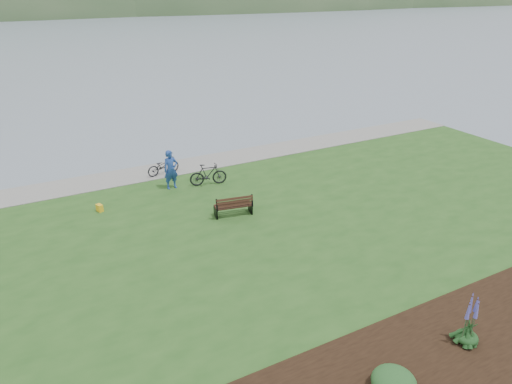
% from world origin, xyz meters
% --- Properties ---
extents(ground, '(600.00, 600.00, 0.00)m').
position_xyz_m(ground, '(0.00, 0.00, 0.00)').
color(ground, slate).
rests_on(ground, ground).
extents(lawn, '(34.00, 20.00, 0.40)m').
position_xyz_m(lawn, '(0.00, -2.00, 0.20)').
color(lawn, '#25501C').
rests_on(lawn, ground).
extents(shoreline_path, '(34.00, 2.20, 0.03)m').
position_xyz_m(shoreline_path, '(0.00, 6.90, 0.42)').
color(shoreline_path, gray).
rests_on(shoreline_path, lawn).
extents(far_hillside, '(580.00, 80.00, 38.00)m').
position_xyz_m(far_hillside, '(20.00, 170.00, 0.00)').
color(far_hillside, '#35512E').
rests_on(far_hillside, ground).
extents(park_bench, '(1.66, 0.91, 0.97)m').
position_xyz_m(park_bench, '(-1.73, 0.44, 0.88)').
color(park_bench, '#311B13').
rests_on(park_bench, lawn).
extents(person, '(0.82, 0.58, 2.22)m').
position_xyz_m(person, '(-3.11, 4.46, 1.51)').
color(person, '#204194').
rests_on(person, lawn).
extents(bicycle_a, '(0.94, 1.85, 0.92)m').
position_xyz_m(bicycle_a, '(-2.93, 6.35, 0.86)').
color(bicycle_a, black).
rests_on(bicycle_a, lawn).
extents(bicycle_b, '(0.90, 1.88, 1.09)m').
position_xyz_m(bicycle_b, '(-1.41, 3.99, 0.94)').
color(bicycle_b, black).
rests_on(bicycle_b, lawn).
extents(pannier, '(0.29, 0.35, 0.32)m').
position_xyz_m(pannier, '(-6.67, 3.53, 0.56)').
color(pannier, yellow).
rests_on(pannier, lawn).
extents(echium_4, '(0.62, 0.62, 1.75)m').
position_xyz_m(echium_4, '(0.63, -9.34, 1.13)').
color(echium_4, '#143917').
rests_on(echium_4, garden_bed).
extents(shrub_0, '(1.08, 1.08, 0.54)m').
position_xyz_m(shrub_0, '(-2.30, -9.65, 0.71)').
color(shrub_0, '#1E4C21').
rests_on(shrub_0, garden_bed).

